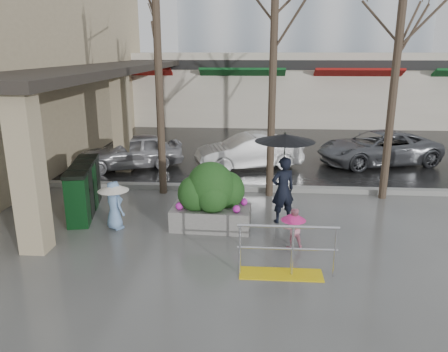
# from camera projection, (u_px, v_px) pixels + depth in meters

# --- Properties ---
(ground) EXTENTS (120.00, 120.00, 0.00)m
(ground) POSITION_uv_depth(u_px,v_px,m) (219.00, 246.00, 9.67)
(ground) COLOR #51514F
(ground) RESTS_ON ground
(street_asphalt) EXTENTS (120.00, 36.00, 0.01)m
(street_asphalt) POSITION_uv_depth(u_px,v_px,m) (245.00, 111.00, 30.74)
(street_asphalt) COLOR black
(street_asphalt) RESTS_ON ground
(curb) EXTENTS (120.00, 0.30, 0.15)m
(curb) POSITION_uv_depth(u_px,v_px,m) (230.00, 188.00, 13.48)
(curb) COLOR gray
(curb) RESTS_ON ground
(near_building) EXTENTS (6.00, 18.00, 8.00)m
(near_building) POSITION_uv_depth(u_px,v_px,m) (4.00, 54.00, 16.84)
(near_building) COLOR tan
(near_building) RESTS_ON ground
(canopy_slab) EXTENTS (2.80, 18.00, 0.25)m
(canopy_slab) POSITION_uv_depth(u_px,v_px,m) (111.00, 65.00, 16.65)
(canopy_slab) COLOR #2D2823
(canopy_slab) RESTS_ON pillar_front
(pillar_front) EXTENTS (0.55, 0.55, 3.50)m
(pillar_front) POSITION_uv_depth(u_px,v_px,m) (28.00, 172.00, 8.97)
(pillar_front) COLOR tan
(pillar_front) RESTS_ON ground
(pillar_back) EXTENTS (0.55, 0.55, 3.50)m
(pillar_back) POSITION_uv_depth(u_px,v_px,m) (122.00, 122.00, 15.20)
(pillar_back) COLOR tan
(pillar_back) RESTS_ON ground
(storefront_row) EXTENTS (34.00, 6.74, 4.00)m
(storefront_row) POSITION_uv_depth(u_px,v_px,m) (277.00, 87.00, 26.17)
(storefront_row) COLOR beige
(storefront_row) RESTS_ON ground
(handrail) EXTENTS (1.90, 0.50, 1.03)m
(handrail) POSITION_uv_depth(u_px,v_px,m) (285.00, 257.00, 8.32)
(handrail) COLOR yellow
(handrail) RESTS_ON ground
(tree_west) EXTENTS (3.20, 3.20, 6.80)m
(tree_west) POSITION_uv_depth(u_px,v_px,m) (156.00, 15.00, 11.84)
(tree_west) COLOR #382B21
(tree_west) RESTS_ON ground
(tree_midwest) EXTENTS (3.20, 3.20, 7.00)m
(tree_midwest) POSITION_uv_depth(u_px,v_px,m) (275.00, 8.00, 11.57)
(tree_midwest) COLOR #382B21
(tree_midwest) RESTS_ON ground
(tree_mideast) EXTENTS (3.20, 3.20, 6.50)m
(tree_mideast) POSITION_uv_depth(u_px,v_px,m) (401.00, 23.00, 11.44)
(tree_mideast) COLOR #382B21
(tree_mideast) RESTS_ON ground
(woman) EXTENTS (1.47, 1.47, 2.29)m
(woman) POSITION_uv_depth(u_px,v_px,m) (284.00, 165.00, 10.60)
(woman) COLOR black
(woman) RESTS_ON ground
(child_pink) EXTENTS (0.55, 0.55, 0.92)m
(child_pink) POSITION_uv_depth(u_px,v_px,m) (293.00, 225.00, 9.43)
(child_pink) COLOR pink
(child_pink) RESTS_ON ground
(child_blue) EXTENTS (0.74, 0.74, 1.19)m
(child_blue) POSITION_uv_depth(u_px,v_px,m) (114.00, 200.00, 10.41)
(child_blue) COLOR #759CD0
(child_blue) RESTS_ON ground
(planter) EXTENTS (1.93, 1.12, 1.65)m
(planter) POSITION_uv_depth(u_px,v_px,m) (211.00, 197.00, 10.45)
(planter) COLOR slate
(planter) RESTS_ON ground
(news_boxes) EXTENTS (1.01, 2.45, 1.33)m
(news_boxes) POSITION_uv_depth(u_px,v_px,m) (84.00, 189.00, 11.46)
(news_boxes) COLOR #0B3414
(news_boxes) RESTS_ON ground
(car_a) EXTENTS (3.98, 2.83, 1.26)m
(car_a) POSITION_uv_depth(u_px,v_px,m) (131.00, 151.00, 15.83)
(car_a) COLOR #ACABB0
(car_a) RESTS_ON ground
(car_b) EXTENTS (4.05, 2.47, 1.26)m
(car_b) POSITION_uv_depth(u_px,v_px,m) (249.00, 151.00, 15.82)
(car_b) COLOR silver
(car_b) RESTS_ON ground
(car_c) EXTENTS (4.94, 3.28, 1.26)m
(car_c) POSITION_uv_depth(u_px,v_px,m) (378.00, 148.00, 16.39)
(car_c) COLOR #595C61
(car_c) RESTS_ON ground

